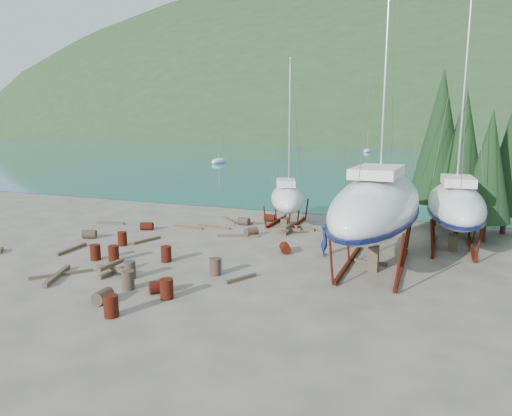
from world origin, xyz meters
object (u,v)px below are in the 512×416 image
at_px(large_sailboat_far, 456,204).
at_px(worker, 325,240).
at_px(small_sailboat_shore, 287,198).
at_px(large_sailboat_near, 377,204).

height_order(large_sailboat_far, worker, large_sailboat_far).
bearing_deg(small_sailboat_shore, large_sailboat_far, -34.61).
relative_size(large_sailboat_near, worker, 11.19).
bearing_deg(worker, large_sailboat_far, -68.32).
height_order(large_sailboat_near, large_sailboat_far, large_sailboat_near).
height_order(large_sailboat_far, small_sailboat_shore, large_sailboat_far).
height_order(large_sailboat_near, worker, large_sailboat_near).
distance_m(large_sailboat_near, large_sailboat_far, 6.93).
xyz_separation_m(small_sailboat_shore, worker, (4.74, -7.48, -1.09)).
bearing_deg(small_sailboat_shore, worker, -78.19).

